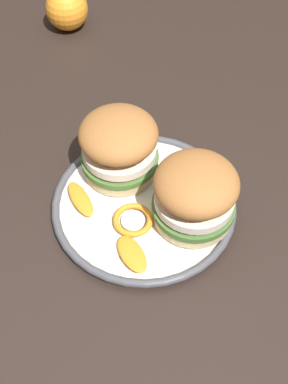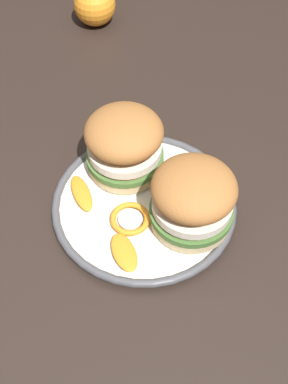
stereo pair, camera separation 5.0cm
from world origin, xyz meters
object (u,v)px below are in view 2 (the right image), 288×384
at_px(dining_table, 114,233).
at_px(sandwich_half_right, 193,199).
at_px(sandwich_half_left, 124,143).
at_px(whole_orange, 95,4).
at_px(dinner_plate, 144,205).

xyz_separation_m(dining_table, sandwich_half_right, (-0.04, -0.12, 0.16)).
bearing_deg(sandwich_half_left, whole_orange, 15.88).
relative_size(dining_table, sandwich_half_left, 8.02).
distance_m(dining_table, whole_orange, 0.47).
bearing_deg(whole_orange, sandwich_half_right, -155.79).
distance_m(dinner_plate, sandwich_half_right, 0.09).
bearing_deg(dining_table, sandwich_half_left, -17.71).
relative_size(dining_table, whole_orange, 15.62).
xyz_separation_m(dining_table, sandwich_half_left, (0.05, -0.02, 0.16)).
height_order(dining_table, sandwich_half_left, sandwich_half_left).
height_order(dinner_plate, sandwich_half_left, sandwich_half_left).
bearing_deg(dining_table, dinner_plate, -102.95).
xyz_separation_m(dinner_plate, whole_orange, (0.45, 0.14, 0.03)).
bearing_deg(dinner_plate, sandwich_half_right, -110.60).
distance_m(sandwich_half_right, whole_orange, 0.52).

